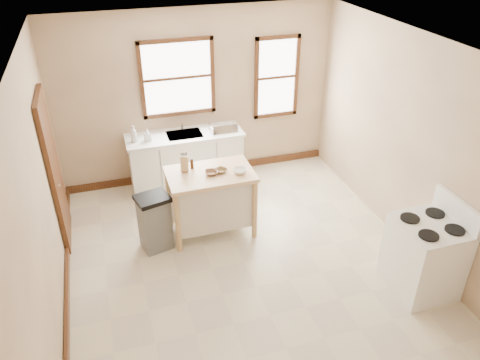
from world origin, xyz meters
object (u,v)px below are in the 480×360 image
at_px(bowl_a, 211,173).
at_px(bowl_c, 240,171).
at_px(soap_bottle_a, 134,134).
at_px(soap_bottle_b, 147,135).
at_px(bowl_b, 221,171).
at_px(gas_stove, 426,247).
at_px(kitchen_island, 211,202).
at_px(trash_bin, 155,222).
at_px(pepper_grinder, 192,164).
at_px(knife_block, 184,164).
at_px(dish_rack, 223,128).

bearing_deg(bowl_a, bowl_c, -12.32).
relative_size(soap_bottle_a, bowl_a, 1.50).
bearing_deg(soap_bottle_b, bowl_b, -71.69).
bearing_deg(soap_bottle_b, bowl_a, -76.63).
bearing_deg(gas_stove, bowl_a, 139.24).
bearing_deg(kitchen_island, bowl_c, -18.19).
relative_size(soap_bottle_b, trash_bin, 0.23).
height_order(soap_bottle_b, bowl_b, soap_bottle_b).
height_order(soap_bottle_b, bowl_a, soap_bottle_b).
distance_m(bowl_c, trash_bin, 1.33).
relative_size(soap_bottle_b, pepper_grinder, 1.28).
distance_m(kitchen_island, knife_block, 0.68).
xyz_separation_m(soap_bottle_a, knife_block, (0.55, -1.20, 0.01)).
distance_m(kitchen_island, gas_stove, 2.83).
relative_size(dish_rack, bowl_b, 2.68).
bearing_deg(pepper_grinder, knife_block, -166.16).
distance_m(soap_bottle_b, dish_rack, 1.21).
height_order(knife_block, bowl_a, knife_block).
xyz_separation_m(bowl_c, trash_bin, (-1.20, -0.02, -0.58)).
xyz_separation_m(dish_rack, bowl_c, (-0.17, -1.46, 0.01)).
bearing_deg(bowl_a, knife_block, 147.68).
xyz_separation_m(knife_block, bowl_b, (0.46, -0.18, -0.08)).
height_order(soap_bottle_b, kitchen_island, soap_bottle_b).
height_order(pepper_grinder, gas_stove, gas_stove).
bearing_deg(soap_bottle_a, bowl_c, -74.02).
height_order(kitchen_island, pepper_grinder, pepper_grinder).
bearing_deg(pepper_grinder, dish_rack, 56.53).
relative_size(knife_block, bowl_a, 1.15).
xyz_separation_m(soap_bottle_a, kitchen_island, (0.86, -1.35, -0.57)).
distance_m(soap_bottle_a, soap_bottle_b, 0.21).
distance_m(soap_bottle_a, bowl_c, 1.93).
bearing_deg(dish_rack, pepper_grinder, -137.42).
height_order(knife_block, bowl_c, knife_block).
xyz_separation_m(dish_rack, kitchen_island, (-0.56, -1.33, -0.50)).
height_order(dish_rack, bowl_a, dish_rack).
bearing_deg(dish_rack, knife_block, -140.34).
bearing_deg(bowl_a, bowl_b, 8.37).
relative_size(dish_rack, kitchen_island, 0.37).
height_order(soap_bottle_a, dish_rack, soap_bottle_a).
distance_m(soap_bottle_a, bowl_b, 1.71).
height_order(dish_rack, kitchen_island, dish_rack).
distance_m(pepper_grinder, bowl_c, 0.67).
height_order(soap_bottle_b, knife_block, knife_block).
distance_m(pepper_grinder, trash_bin, 0.93).
bearing_deg(soap_bottle_a, dish_rack, -24.83).
xyz_separation_m(soap_bottle_a, dish_rack, (1.41, -0.02, -0.08)).
xyz_separation_m(bowl_b, gas_stove, (1.98, -1.85, -0.38)).
distance_m(bowl_a, bowl_c, 0.38).
distance_m(dish_rack, knife_block, 1.46).
distance_m(knife_block, bowl_a, 0.38).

